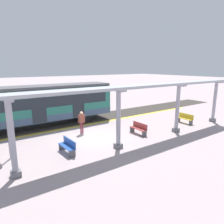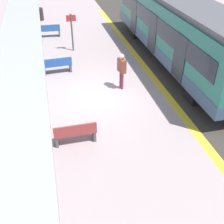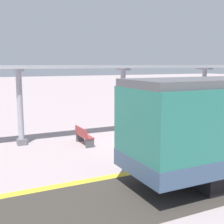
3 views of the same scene
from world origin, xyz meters
name	(u,v)px [view 2 (image 2 of 3)]	position (x,y,z in m)	size (l,w,h in m)	color
ground_plane	(99,96)	(0.00, 0.00, 0.00)	(176.00, 176.00, 0.00)	#A59495
tactile_edge_strip	(161,88)	(-3.01, 0.00, 0.00)	(0.36, 28.83, 0.01)	gold
trackbed	(196,84)	(-4.79, 0.00, 0.00)	(3.20, 40.83, 0.01)	#38332D
train_near_carriage	(175,28)	(-4.79, -2.92, 1.83)	(2.65, 13.39, 3.48)	#257062
canopy_pillar_nearest	(31,0)	(2.74, -11.27, 1.89)	(1.10, 0.44, 3.72)	slate
canopy_pillar_second	(31,21)	(2.74, -5.83, 1.89)	(1.10, 0.44, 3.72)	slate
canopy_pillar_third	(31,65)	(2.74, 0.13, 1.89)	(1.10, 0.44, 3.72)	slate
canopy_pillar_fourth	(32,164)	(2.74, 5.77, 1.89)	(1.10, 0.44, 3.72)	slate
canopy_beam	(23,14)	(2.74, -0.10, 3.80)	(1.20, 23.14, 0.16)	#A8AAB2
bench_near_end	(49,31)	(1.77, -8.48, 0.44)	(1.52, 0.53, 0.86)	#275BA0
bench_far_end	(57,65)	(1.65, -2.78, 0.44)	(1.52, 0.52, 0.86)	#2450A4
bench_extra_slot	(75,133)	(1.46, 3.02, 0.44)	(1.50, 0.46, 0.86)	#963635
trash_bin	(40,14)	(2.23, -12.63, 0.47)	(0.48, 0.48, 0.94)	#2F2524
platform_info_sign	(72,29)	(0.48, -5.69, 1.33)	(0.56, 0.10, 2.20)	#4C4C51
passenger_waiting_near_edge	(122,67)	(-1.15, -0.46, 1.07)	(0.33, 0.53, 1.72)	maroon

